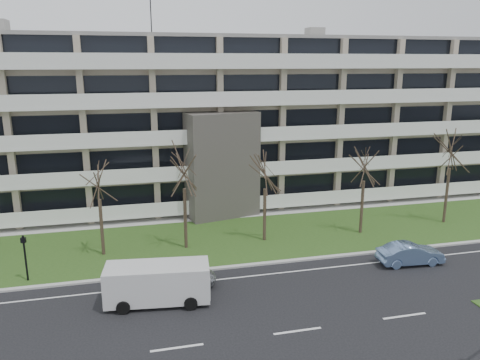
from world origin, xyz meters
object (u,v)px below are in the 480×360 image
object	(u,v)px
silver_pickup	(172,278)
blue_sedan	(410,254)
pedestrian_signal	(25,252)
white_van	(159,280)

from	to	relation	value
silver_pickup	blue_sedan	world-z (taller)	silver_pickup
blue_sedan	pedestrian_signal	xyz separation A→B (m)	(-24.17, 3.28, 1.18)
white_van	pedestrian_signal	bearing A→B (deg)	156.32
blue_sedan	pedestrian_signal	distance (m)	24.42
pedestrian_signal	silver_pickup	bearing A→B (deg)	-12.09
silver_pickup	pedestrian_signal	bearing A→B (deg)	59.63
silver_pickup	white_van	distance (m)	1.68
silver_pickup	blue_sedan	bearing A→B (deg)	-100.21
silver_pickup	white_van	xyz separation A→B (m)	(-0.82, -1.34, 0.59)
white_van	silver_pickup	bearing A→B (deg)	65.18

